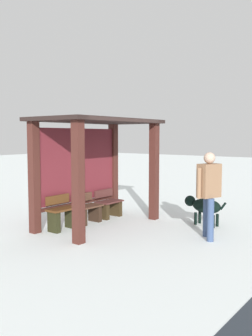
{
  "coord_description": "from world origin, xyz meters",
  "views": [
    {
      "loc": [
        -6.52,
        -5.77,
        2.11
      ],
      "look_at": [
        0.27,
        -0.6,
        1.38
      ],
      "focal_mm": 39.86,
      "sensor_mm": 36.0,
      "label": 1
    }
  ],
  "objects_px": {
    "bench_left_inside": "(62,215)",
    "dog": "(204,206)",
    "person_walking": "(209,188)",
    "bench_right_inside": "(109,206)",
    "bench_center_inside": "(87,211)",
    "bus_shelter": "(92,151)"
  },
  "relations": [
    {
      "from": "bus_shelter",
      "to": "bench_right_inside",
      "type": "distance_m",
      "value": 1.69
    },
    {
      "from": "bench_center_inside",
      "to": "bench_right_inside",
      "type": "bearing_deg",
      "value": 0.0
    },
    {
      "from": "bench_center_inside",
      "to": "dog",
      "type": "distance_m",
      "value": 2.8
    },
    {
      "from": "bus_shelter",
      "to": "bench_left_inside",
      "type": "bearing_deg",
      "value": 168.04
    },
    {
      "from": "bench_left_inside",
      "to": "bench_center_inside",
      "type": "relative_size",
      "value": 1.08
    },
    {
      "from": "bus_shelter",
      "to": "bench_center_inside",
      "type": "height_order",
      "value": "bus_shelter"
    },
    {
      "from": "person_walking",
      "to": "dog",
      "type": "height_order",
      "value": "person_walking"
    },
    {
      "from": "person_walking",
      "to": "bench_right_inside",
      "type": "bearing_deg",
      "value": 83.74
    },
    {
      "from": "bench_left_inside",
      "to": "bench_center_inside",
      "type": "bearing_deg",
      "value": 0.21
    },
    {
      "from": "bus_shelter",
      "to": "dog",
      "type": "relative_size",
      "value": 2.85
    },
    {
      "from": "dog",
      "to": "bench_right_inside",
      "type": "bearing_deg",
      "value": 107.24
    },
    {
      "from": "person_walking",
      "to": "bus_shelter",
      "type": "bearing_deg",
      "value": 100.19
    },
    {
      "from": "bench_right_inside",
      "to": "bus_shelter",
      "type": "bearing_deg",
      "value": -167.83
    },
    {
      "from": "bus_shelter",
      "to": "bench_center_inside",
      "type": "bearing_deg",
      "value": 90.0
    },
    {
      "from": "bench_center_inside",
      "to": "dog",
      "type": "relative_size",
      "value": 0.66
    },
    {
      "from": "bus_shelter",
      "to": "dog",
      "type": "height_order",
      "value": "bus_shelter"
    },
    {
      "from": "bench_left_inside",
      "to": "dog",
      "type": "xyz_separation_m",
      "value": [
        2.36,
        -2.33,
        0.13
      ]
    },
    {
      "from": "dog",
      "to": "bench_left_inside",
      "type": "bearing_deg",
      "value": 135.37
    },
    {
      "from": "bench_center_inside",
      "to": "person_walking",
      "type": "xyz_separation_m",
      "value": [
        0.5,
        -2.94,
        0.77
      ]
    },
    {
      "from": "bench_left_inside",
      "to": "dog",
      "type": "bearing_deg",
      "value": -44.63
    },
    {
      "from": "bench_left_inside",
      "to": "bench_right_inside",
      "type": "bearing_deg",
      "value": 0.11
    },
    {
      "from": "bus_shelter",
      "to": "person_walking",
      "type": "xyz_separation_m",
      "value": [
        0.5,
        -2.76,
        -0.7
      ]
    }
  ]
}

